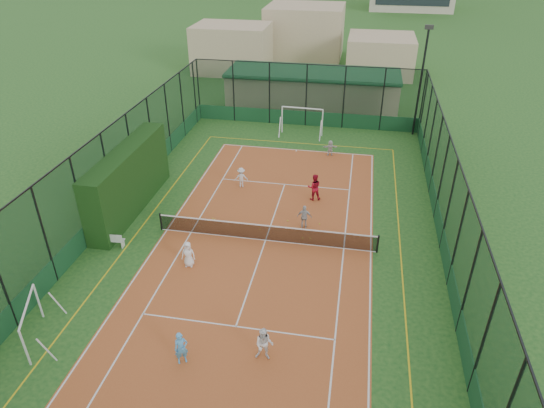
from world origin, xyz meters
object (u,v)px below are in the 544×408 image
(white_bench, at_px, (110,239))
(child_far_left, at_px, (241,177))
(child_near_left, at_px, (188,254))
(coach, at_px, (314,187))
(child_far_back, at_px, (330,148))
(floodlight_ne, at_px, (420,83))
(futsal_goal_far, at_px, (302,121))
(child_far_right, at_px, (304,217))
(futsal_goal_near, at_px, (32,323))
(child_near_mid, at_px, (181,348))
(clubhouse, at_px, (313,89))
(child_near_right, at_px, (264,344))

(white_bench, relative_size, child_far_left, 1.15)
(child_near_left, distance_m, coach, 9.27)
(child_far_left, relative_size, coach, 0.79)
(child_far_back, bearing_deg, child_far_left, 37.85)
(floodlight_ne, relative_size, child_far_back, 7.30)
(futsal_goal_far, relative_size, child_near_left, 2.44)
(white_bench, distance_m, child_far_back, 16.86)
(child_near_left, bearing_deg, child_far_right, 33.94)
(child_far_right, bearing_deg, white_bench, 18.71)
(futsal_goal_near, bearing_deg, child_near_mid, -113.30)
(coach, bearing_deg, child_far_left, -23.41)
(floodlight_ne, distance_m, child_near_left, 22.99)
(clubhouse, relative_size, child_near_mid, 10.67)
(child_far_left, bearing_deg, child_far_right, 125.97)
(futsal_goal_far, bearing_deg, futsal_goal_near, -105.02)
(white_bench, xyz_separation_m, child_far_right, (9.65, 3.57, 0.27))
(child_far_back, bearing_deg, coach, 75.29)
(futsal_goal_far, bearing_deg, child_far_left, -102.39)
(child_near_right, bearing_deg, clubhouse, 90.91)
(white_bench, height_order, child_near_mid, child_near_mid)
(child_near_left, relative_size, child_near_mid, 0.95)
(clubhouse, bearing_deg, child_near_mid, -92.90)
(child_near_left, bearing_deg, futsal_goal_far, 72.98)
(clubhouse, bearing_deg, floodlight_ne, -32.12)
(child_near_mid, distance_m, child_far_right, 10.73)
(clubhouse, relative_size, child_far_left, 11.55)
(child_far_right, height_order, coach, coach)
(child_near_left, height_order, child_far_back, child_near_left)
(child_near_left, bearing_deg, coach, 48.43)
(clubhouse, distance_m, child_far_left, 16.65)
(futsal_goal_near, relative_size, child_far_left, 2.08)
(child_far_back, bearing_deg, child_near_mid, 67.83)
(child_far_back, bearing_deg, white_bench, 41.66)
(clubhouse, distance_m, child_near_right, 29.88)
(child_near_right, relative_size, child_far_right, 1.07)
(child_near_right, bearing_deg, floodlight_ne, 71.82)
(child_near_right, height_order, child_far_left, child_near_right)
(child_near_mid, relative_size, child_far_right, 1.04)
(white_bench, bearing_deg, child_far_back, 47.97)
(child_far_left, height_order, child_far_back, child_far_left)
(child_near_left, xyz_separation_m, child_near_right, (4.75, -5.04, 0.06))
(futsal_goal_near, distance_m, child_near_right, 9.24)
(floodlight_ne, xyz_separation_m, clubhouse, (-8.60, 5.40, -2.55))
(floodlight_ne, xyz_separation_m, futsal_goal_far, (-8.65, -1.55, -3.06))
(clubhouse, height_order, white_bench, clubhouse)
(child_near_left, relative_size, child_near_right, 0.92)
(child_far_left, bearing_deg, child_near_right, 94.61)
(floodlight_ne, bearing_deg, futsal_goal_near, -122.99)
(child_near_right, bearing_deg, futsal_goal_near, -177.54)
(child_near_right, relative_size, child_far_left, 1.11)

